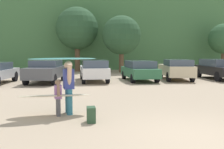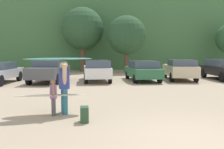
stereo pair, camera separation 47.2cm
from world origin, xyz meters
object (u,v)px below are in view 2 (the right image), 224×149
(backpack_dropped, at_px, (84,114))
(person_child, at_px, (53,95))
(parked_car_champagne, at_px, (180,69))
(parked_car_forest_green, at_px, (143,70))
(person_adult, at_px, (64,84))
(parked_car_white, at_px, (97,70))
(surfboard_teal, at_px, (59,59))
(parked_car_black, at_px, (223,69))
(surfboard_cream, at_px, (50,95))
(parked_car_dark_gray, at_px, (49,70))

(backpack_dropped, bearing_deg, person_child, 135.67)
(parked_car_champagne, bearing_deg, parked_car_forest_green, 101.93)
(person_adult, bearing_deg, person_child, 24.15)
(parked_car_white, distance_m, surfboard_teal, 9.32)
(parked_car_black, distance_m, surfboard_cream, 14.78)
(parked_car_dark_gray, xyz_separation_m, parked_car_forest_green, (6.49, 0.07, -0.03))
(parked_car_dark_gray, xyz_separation_m, parked_car_white, (3.23, 0.16, 0.00))
(parked_car_white, relative_size, parked_car_forest_green, 1.04)
(parked_car_champagne, height_order, surfboard_teal, surfboard_teal)
(parked_car_white, bearing_deg, person_adult, 169.89)
(parked_car_champagne, xyz_separation_m, person_child, (-8.09, -9.35, -0.15))
(parked_car_white, bearing_deg, parked_car_black, -89.80)
(parked_car_dark_gray, xyz_separation_m, person_child, (1.21, -9.19, -0.15))
(parked_car_white, height_order, parked_car_forest_green, parked_car_white)
(parked_car_forest_green, distance_m, surfboard_cream, 10.64)
(person_child, relative_size, backpack_dropped, 2.57)
(person_adult, distance_m, surfboard_cream, 0.58)
(parked_car_white, relative_size, person_adult, 2.52)
(parked_car_white, height_order, surfboard_cream, parked_car_white)
(parked_car_forest_green, xyz_separation_m, surfboard_cream, (-5.39, -9.18, -0.14))
(surfboard_teal, relative_size, backpack_dropped, 5.21)
(person_adult, relative_size, surfboard_cream, 0.74)
(person_adult, relative_size, person_child, 1.50)
(parked_car_white, relative_size, surfboard_teal, 1.88)
(parked_car_dark_gray, xyz_separation_m, parked_car_champagne, (9.30, 0.16, 0.01))
(surfboard_teal, height_order, backpack_dropped, surfboard_teal)
(parked_car_white, xyz_separation_m, parked_car_champagne, (6.07, 0.01, 0.00))
(backpack_dropped, bearing_deg, person_adult, 118.81)
(person_adult, xyz_separation_m, surfboard_cream, (-0.44, -0.13, -0.35))
(parked_car_dark_gray, distance_m, parked_car_black, 12.64)
(person_child, xyz_separation_m, surfboard_teal, (0.19, 0.26, 1.15))
(parked_car_champagne, relative_size, person_adult, 2.60)
(parked_car_white, xyz_separation_m, surfboard_teal, (-1.84, -9.08, 1.00))
(parked_car_forest_green, bearing_deg, person_adult, 151.36)
(person_child, bearing_deg, parked_car_champagne, -138.82)
(parked_car_white, bearing_deg, parked_car_champagne, -89.57)
(parked_car_forest_green, bearing_deg, person_child, 150.33)
(parked_car_white, xyz_separation_m, person_adult, (-1.69, -9.14, 0.18))
(parked_car_champagne, relative_size, person_child, 3.91)
(person_child, distance_m, backpack_dropped, 1.42)
(parked_car_white, distance_m, person_adult, 9.30)
(parked_car_black, height_order, person_child, parked_car_black)
(parked_car_champagne, distance_m, person_child, 12.37)
(person_child, height_order, surfboard_cream, person_child)
(surfboard_cream, bearing_deg, person_child, 142.92)
(surfboard_teal, bearing_deg, person_child, 39.09)
(parked_car_dark_gray, bearing_deg, person_adult, -159.57)
(parked_car_white, height_order, person_child, parked_car_white)
(person_child, relative_size, surfboard_cream, 0.49)
(person_adult, relative_size, surfboard_teal, 0.74)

